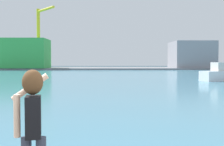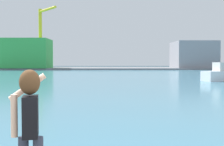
{
  "view_description": "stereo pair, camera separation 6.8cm",
  "coord_description": "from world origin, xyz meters",
  "px_view_note": "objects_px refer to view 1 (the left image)",
  "views": [
    {
      "loc": [
        0.31,
        -3.65,
        2.53
      ],
      "look_at": [
        0.47,
        6.18,
        2.14
      ],
      "focal_mm": 47.2,
      "sensor_mm": 36.0,
      "label": 1
    },
    {
      "loc": [
        0.38,
        -3.65,
        2.53
      ],
      "look_at": [
        0.47,
        6.18,
        2.14
      ],
      "focal_mm": 47.2,
      "sensor_mm": 36.0,
      "label": 2
    }
  ],
  "objects_px": {
    "person_photographer": "(32,119)",
    "port_crane": "(40,33)",
    "warehouse_right": "(191,55)",
    "warehouse_left": "(20,54)"
  },
  "relations": [
    {
      "from": "warehouse_left",
      "to": "port_crane",
      "type": "height_order",
      "value": "port_crane"
    },
    {
      "from": "person_photographer",
      "to": "warehouse_left",
      "type": "relative_size",
      "value": 0.1
    },
    {
      "from": "warehouse_left",
      "to": "warehouse_right",
      "type": "xyz_separation_m",
      "value": [
        53.84,
        3.38,
        -0.3
      ]
    },
    {
      "from": "warehouse_right",
      "to": "port_crane",
      "type": "xyz_separation_m",
      "value": [
        -47.19,
        -5.49,
        6.51
      ]
    },
    {
      "from": "person_photographer",
      "to": "port_crane",
      "type": "height_order",
      "value": "port_crane"
    },
    {
      "from": "warehouse_right",
      "to": "port_crane",
      "type": "height_order",
      "value": "port_crane"
    },
    {
      "from": "person_photographer",
      "to": "warehouse_left",
      "type": "bearing_deg",
      "value": 5.3
    },
    {
      "from": "warehouse_left",
      "to": "port_crane",
      "type": "xyz_separation_m",
      "value": [
        6.66,
        -2.12,
        6.22
      ]
    },
    {
      "from": "warehouse_left",
      "to": "warehouse_right",
      "type": "height_order",
      "value": "warehouse_left"
    },
    {
      "from": "person_photographer",
      "to": "port_crane",
      "type": "distance_m",
      "value": 87.43
    }
  ]
}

